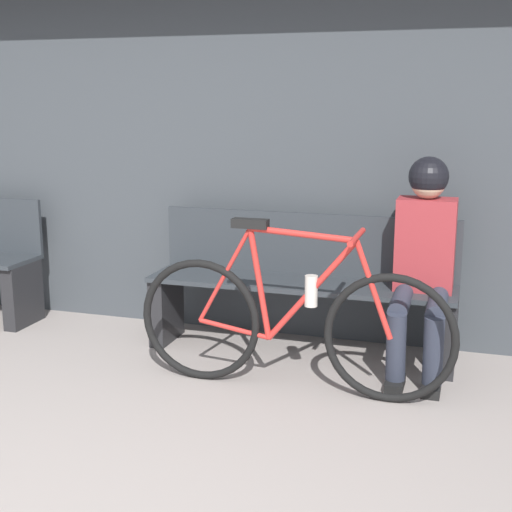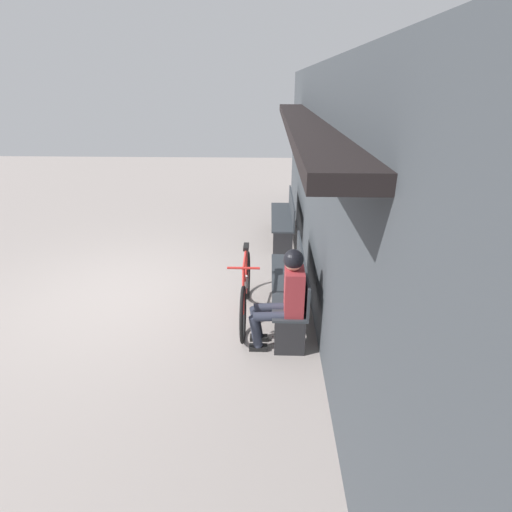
{
  "view_description": "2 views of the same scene",
  "coord_description": "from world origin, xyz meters",
  "px_view_note": "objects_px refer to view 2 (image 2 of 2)",
  "views": [
    {
      "loc": [
        1.47,
        -1.82,
        1.6
      ],
      "look_at": [
        0.28,
        2.0,
        0.7
      ],
      "focal_mm": 50.0,
      "sensor_mm": 36.0,
      "label": 1
    },
    {
      "loc": [
        5.26,
        2.09,
        2.97
      ],
      "look_at": [
        0.59,
        1.93,
        0.92
      ],
      "focal_mm": 28.0,
      "sensor_mm": 36.0,
      "label": 2
    }
  ],
  "objects_px": {
    "bicycle": "(246,291)",
    "park_bench_far": "(285,218)",
    "park_bench_near": "(291,286)",
    "person_seated": "(285,293)"
  },
  "relations": [
    {
      "from": "bicycle",
      "to": "park_bench_far",
      "type": "height_order",
      "value": "bicycle"
    },
    {
      "from": "bicycle",
      "to": "park_bench_far",
      "type": "relative_size",
      "value": 0.94
    },
    {
      "from": "park_bench_near",
      "to": "park_bench_far",
      "type": "bearing_deg",
      "value": -180.0
    },
    {
      "from": "bicycle",
      "to": "person_seated",
      "type": "xyz_separation_m",
      "value": [
        0.65,
        0.5,
        0.34
      ]
    },
    {
      "from": "park_bench_near",
      "to": "person_seated",
      "type": "xyz_separation_m",
      "value": [
        0.75,
        -0.12,
        0.3
      ]
    },
    {
      "from": "person_seated",
      "to": "park_bench_far",
      "type": "bearing_deg",
      "value": 178.19
    },
    {
      "from": "park_bench_near",
      "to": "park_bench_far",
      "type": "distance_m",
      "value": 2.93
    },
    {
      "from": "park_bench_near",
      "to": "bicycle",
      "type": "height_order",
      "value": "bicycle"
    },
    {
      "from": "park_bench_near",
      "to": "bicycle",
      "type": "bearing_deg",
      "value": -81.1
    },
    {
      "from": "bicycle",
      "to": "person_seated",
      "type": "height_order",
      "value": "person_seated"
    }
  ]
}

